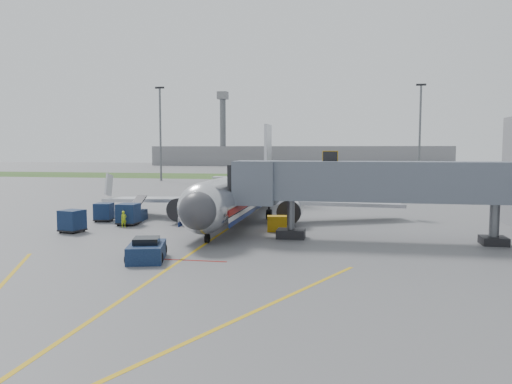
% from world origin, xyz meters
% --- Properties ---
extents(ground, '(400.00, 400.00, 0.00)m').
position_xyz_m(ground, '(0.00, 0.00, 0.00)').
color(ground, '#565659').
rests_on(ground, ground).
extents(grass_strip, '(300.00, 25.00, 0.01)m').
position_xyz_m(grass_strip, '(0.00, 90.00, 0.01)').
color(grass_strip, '#2D4C1E').
rests_on(grass_strip, ground).
extents(apron_markings, '(21.52, 50.00, 0.01)m').
position_xyz_m(apron_markings, '(0.00, -7.40, 0.00)').
color(apron_markings, gold).
rests_on(apron_markings, ground).
extents(airliner, '(32.10, 35.67, 10.25)m').
position_xyz_m(airliner, '(0.00, 15.25, 2.65)').
color(airliner, silver).
rests_on(airliner, ground).
extents(jet_bridge, '(25.30, 4.00, 6.90)m').
position_xyz_m(jet_bridge, '(12.86, 5.00, 4.47)').
color(jet_bridge, slate).
rests_on(jet_bridge, ground).
extents(light_mast_left, '(2.00, 0.44, 20.40)m').
position_xyz_m(light_mast_left, '(-30.00, 70.00, 10.78)').
color(light_mast_left, '#595B60').
rests_on(light_mast_left, ground).
extents(light_mast_right, '(2.00, 0.44, 20.40)m').
position_xyz_m(light_mast_right, '(25.00, 75.00, 10.78)').
color(light_mast_right, '#595B60').
rests_on(light_mast_right, ground).
extents(distant_terminal, '(120.00, 14.00, 8.00)m').
position_xyz_m(distant_terminal, '(-10.00, 170.00, 4.00)').
color(distant_terminal, slate).
rests_on(distant_terminal, ground).
extents(control_tower, '(4.00, 4.00, 30.00)m').
position_xyz_m(control_tower, '(-40.00, 165.00, 17.33)').
color(control_tower, '#595B60').
rests_on(control_tower, ground).
extents(pushback_tug, '(3.00, 3.96, 1.46)m').
position_xyz_m(pushback_tug, '(-2.13, -4.45, 0.61)').
color(pushback_tug, '#0B1834').
rests_on(pushback_tug, ground).
extents(baggage_cart_a, '(2.10, 2.10, 1.89)m').
position_xyz_m(baggage_cart_a, '(-12.54, 4.44, 0.96)').
color(baggage_cart_a, '#0B1834').
rests_on(baggage_cart_a, ground).
extents(baggage_cart_b, '(1.85, 1.85, 1.98)m').
position_xyz_m(baggage_cart_b, '(-9.60, 9.05, 1.01)').
color(baggage_cart_b, '#0B1834').
rests_on(baggage_cart_b, ground).
extents(baggage_cart_c, '(1.85, 1.85, 1.77)m').
position_xyz_m(baggage_cart_c, '(-12.97, 10.86, 0.90)').
color(baggage_cart_c, '#0B1834').
rests_on(baggage_cart_c, ground).
extents(belt_loader, '(1.94, 4.89, 2.34)m').
position_xyz_m(belt_loader, '(-10.00, 11.21, 0.58)').
color(belt_loader, '#0B1834').
rests_on(belt_loader, ground).
extents(ground_power_cart, '(1.82, 1.35, 1.33)m').
position_xyz_m(ground_power_cart, '(4.47, 8.00, 0.66)').
color(ground_power_cart, '#C58D0B').
rests_on(ground_power_cart, ground).
extents(ramp_worker, '(0.61, 0.65, 1.48)m').
position_xyz_m(ramp_worker, '(-9.40, 7.68, 0.74)').
color(ramp_worker, '#A3C717').
rests_on(ramp_worker, ground).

